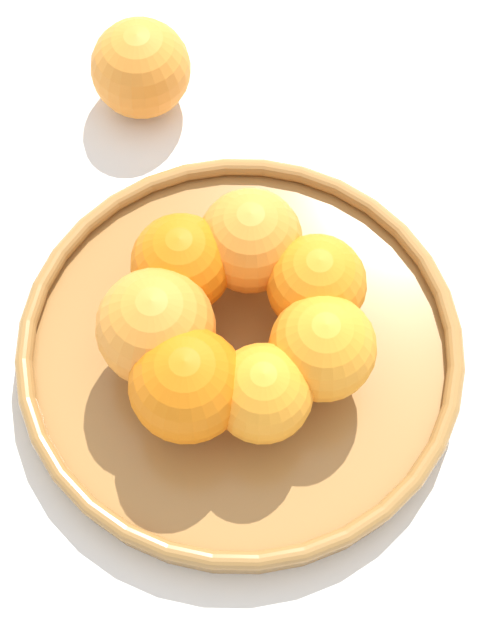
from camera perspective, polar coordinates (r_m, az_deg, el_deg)
ground_plane at (r=0.76m, az=-0.00°, el=-2.18°), size 4.00×4.00×0.00m
fruit_bowl at (r=0.75m, az=-0.00°, el=-1.70°), size 0.31×0.31×0.03m
orange_pile at (r=0.70m, az=-0.36°, el=-0.00°), size 0.18×0.19×0.08m
stray_orange at (r=0.85m, az=-5.32°, el=13.22°), size 0.08×0.08×0.08m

